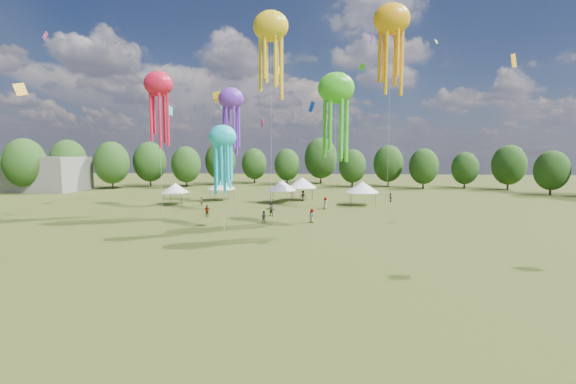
{
  "coord_description": "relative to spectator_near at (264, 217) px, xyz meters",
  "views": [
    {
      "loc": [
        4.33,
        -13.72,
        8.94
      ],
      "look_at": [
        2.03,
        15.0,
        6.0
      ],
      "focal_mm": 23.91,
      "sensor_mm": 36.0,
      "label": 1
    }
  ],
  "objects": [
    {
      "name": "festival_tents",
      "position": [
        -0.55,
        21.04,
        2.32
      ],
      "size": [
        37.62,
        12.71,
        4.34
      ],
      "color": "#47474C",
      "rests_on": "ground"
    },
    {
      "name": "spectator_near",
      "position": [
        0.0,
        0.0,
        0.0
      ],
      "size": [
        0.88,
        0.76,
        1.56
      ],
      "primitive_type": "imported",
      "rotation": [
        0.0,
        0.0,
        2.9
      ],
      "color": "gray",
      "rests_on": "ground"
    },
    {
      "name": "spectators_far",
      "position": [
        4.02,
        12.42,
        0.12
      ],
      "size": [
        33.48,
        23.27,
        1.9
      ],
      "color": "gray",
      "rests_on": "ground"
    },
    {
      "name": "small_kites",
      "position": [
        2.88,
        8.18,
        28.96
      ],
      "size": [
        70.47,
        60.54,
        44.66
      ],
      "color": "purple",
      "rests_on": "ground"
    },
    {
      "name": "treeline",
      "position": [
        -1.22,
        28.26,
        5.76
      ],
      "size": [
        201.57,
        95.24,
        13.43
      ],
      "color": "#38281C",
      "rests_on": "ground"
    },
    {
      "name": "ground",
      "position": [
        2.65,
        -34.25,
        -0.78
      ],
      "size": [
        300.0,
        300.0,
        0.0
      ],
      "primitive_type": "plane",
      "color": "#384416",
      "rests_on": "ground"
    },
    {
      "name": "show_kites",
      "position": [
        1.78,
        5.66,
        19.33
      ],
      "size": [
        37.65,
        19.11,
        29.89
      ],
      "color": "purple",
      "rests_on": "ground"
    }
  ]
}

